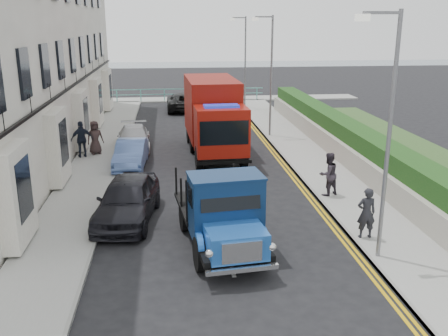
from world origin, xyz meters
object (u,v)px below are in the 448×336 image
Objects in this scene: lamp_near at (386,125)px; red_lorry at (213,115)px; bedford_lorry at (224,218)px; pedestrian_east_near at (366,213)px; lamp_mid at (269,69)px; lamp_far at (244,57)px; parked_car_front at (127,200)px.

lamp_near reaches higher than red_lorry.
pedestrian_east_near is at bearing -1.41° from bedford_lorry.
lamp_mid reaches higher than bedford_lorry.
lamp_far is (0.00, 10.00, 0.00)m from lamp_mid.
parked_car_front is at bearing -115.18° from red_lorry.
pedestrian_east_near is at bearing 80.18° from lamp_near.
red_lorry is (-3.54, -13.26, -1.97)m from lamp_far.
pedestrian_east_near is at bearing -89.48° from lamp_far.
parked_car_front is (-7.34, 3.81, -3.23)m from lamp_near.
lamp_far is 1.55× the size of parked_car_front.
pedestrian_east_near is (4.51, 0.40, -0.20)m from bedford_lorry.
lamp_near is 26.00m from lamp_far.
red_lorry reaches higher than bedford_lorry.
lamp_near is 1.55× the size of parked_car_front.
lamp_mid is 4.26× the size of pedestrian_east_near.
lamp_far reaches higher than red_lorry.
lamp_near is at bearing -76.62° from red_lorry.
bedford_lorry is at bearing -99.68° from lamp_far.
bedford_lorry is at bearing 168.37° from lamp_near.
lamp_mid is 10.00m from lamp_far.
lamp_near is 3.32m from pedestrian_east_near.
red_lorry is at bearing -70.73° from pedestrian_east_near.
bedford_lorry is at bearing -35.97° from parked_car_front.
lamp_far reaches higher than parked_car_front.
lamp_mid and lamp_far have the same top height.
lamp_mid is at bearing 40.42° from red_lorry.
bedford_lorry reaches higher than pedestrian_east_near.
red_lorry is (-3.54, -3.26, -1.97)m from lamp_mid.
pedestrian_east_near is (7.56, -2.52, 0.17)m from parked_car_front.
lamp_far is 0.95× the size of red_lorry.
red_lorry is at bearing -104.96° from lamp_far.
lamp_far reaches higher than bedford_lorry.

